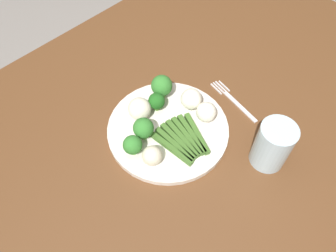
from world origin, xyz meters
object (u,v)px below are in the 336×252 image
plate (168,129)px  cauliflower_mid (152,156)px  cauliflower_near_fork (140,109)px  fork (234,100)px  broccoli_front_left (143,128)px  cauliflower_left (206,112)px  cauliflower_outer_edge (191,99)px  water_glass (273,145)px  asparagus_bundle (183,139)px  broccoli_back (162,86)px  dining_table (181,141)px  broccoli_back_right (157,101)px  broccoli_near_center (133,145)px

plate → cauliflower_mid: cauliflower_mid is taller
cauliflower_near_fork → fork: (0.21, -0.13, -0.04)m
broccoli_front_left → fork: 0.26m
cauliflower_left → cauliflower_outer_edge: bearing=85.5°
broccoli_front_left → water_glass: water_glass is taller
asparagus_bundle → cauliflower_outer_edge: cauliflower_outer_edge is taller
cauliflower_outer_edge → cauliflower_near_fork: size_ratio=0.95×
broccoli_back → cauliflower_near_fork: 0.09m
cauliflower_mid → water_glass: (0.19, -0.18, 0.02)m
plate → cauliflower_near_fork: bearing=107.5°
broccoli_front_left → cauliflower_left: (0.14, -0.07, -0.01)m
dining_table → broccoli_back_right: broccoli_back_right is taller
dining_table → broccoli_front_left: broccoli_front_left is taller
broccoli_back_right → cauliflower_outer_edge: (0.07, -0.06, -0.00)m
cauliflower_mid → water_glass: size_ratio=0.39×
plate → cauliflower_left: 0.10m
broccoli_near_center → fork: size_ratio=0.33×
asparagus_bundle → cauliflower_left: (0.09, 0.00, 0.02)m
plate → broccoli_near_center: bearing=175.7°
plate → broccoli_back: size_ratio=4.45×
asparagus_bundle → broccoli_back_right: 0.12m
cauliflower_outer_edge → water_glass: 0.22m
cauliflower_mid → fork: bearing=-3.8°
cauliflower_left → fork: 0.11m
cauliflower_left → broccoli_near_center: bearing=163.6°
plate → broccoli_back_right: bearing=69.9°
plate → cauliflower_near_fork: cauliflower_near_fork is taller
water_glass → asparagus_bundle: bearing=122.3°
broccoli_near_center → cauliflower_mid: size_ratio=1.18×
broccoli_front_left → cauliflower_outer_edge: bearing=-6.7°
plate → water_glass: size_ratio=2.50×
water_glass → broccoli_near_center: bearing=132.4°
cauliflower_outer_edge → cauliflower_mid: bearing=-166.2°
broccoli_back_right → water_glass: bearing=-74.1°
broccoli_back → fork: broccoli_back is taller
cauliflower_outer_edge → fork: (0.10, -0.06, -0.04)m
water_glass → cauliflower_mid: bearing=137.0°
broccoli_near_center → cauliflower_left: bearing=-16.4°
water_glass → plate: bearing=114.9°
cauliflower_outer_edge → water_glass: size_ratio=0.45×
plate → asparagus_bundle: size_ratio=2.19×
broccoli_back_right → cauliflower_mid: 0.15m
broccoli_front_left → cauliflower_outer_edge: 0.15m
dining_table → cauliflower_mid: bearing=-167.2°
broccoli_near_center → water_glass: 0.31m
asparagus_bundle → cauliflower_mid: (-0.09, 0.01, 0.02)m
cauliflower_near_fork → plate: bearing=-72.5°
asparagus_bundle → cauliflower_mid: bearing=92.1°
asparagus_bundle → broccoli_near_center: (-0.10, 0.06, 0.02)m
broccoli_front_left → broccoli_back: 0.13m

